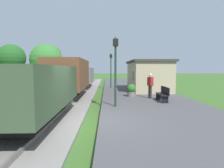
{
  "coord_description": "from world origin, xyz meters",
  "views": [
    {
      "loc": [
        0.5,
        -6.66,
        2.26
      ],
      "look_at": [
        0.93,
        6.95,
        1.07
      ],
      "focal_mm": 27.7,
      "sensor_mm": 36.0,
      "label": 1
    }
  ],
  "objects_px": {
    "freight_train": "(69,79)",
    "lamp_post_far": "(111,64)",
    "station_hut": "(148,75)",
    "bench_near_hut": "(163,94)",
    "potted_planter": "(131,90)",
    "lamp_post_near": "(115,59)",
    "tree_field_left": "(46,60)",
    "bench_down_platform": "(136,82)",
    "person_waiting": "(150,85)",
    "tree_trackside_far": "(12,58)",
    "tree_field_distant": "(51,56)"
  },
  "relations": [
    {
      "from": "freight_train",
      "to": "lamp_post_far",
      "type": "bearing_deg",
      "value": 57.57
    },
    {
      "from": "station_hut",
      "to": "bench_near_hut",
      "type": "distance_m",
      "value": 5.79
    },
    {
      "from": "potted_planter",
      "to": "station_hut",
      "type": "bearing_deg",
      "value": 60.62
    },
    {
      "from": "lamp_post_near",
      "to": "tree_field_left",
      "type": "height_order",
      "value": "tree_field_left"
    },
    {
      "from": "bench_down_platform",
      "to": "tree_field_left",
      "type": "height_order",
      "value": "tree_field_left"
    },
    {
      "from": "freight_train",
      "to": "bench_near_hut",
      "type": "height_order",
      "value": "freight_train"
    },
    {
      "from": "person_waiting",
      "to": "tree_trackside_far",
      "type": "relative_size",
      "value": 0.35
    },
    {
      "from": "potted_planter",
      "to": "lamp_post_near",
      "type": "relative_size",
      "value": 0.25
    },
    {
      "from": "station_hut",
      "to": "lamp_post_near",
      "type": "distance_m",
      "value": 7.99
    },
    {
      "from": "bench_near_hut",
      "to": "tree_trackside_far",
      "type": "relative_size",
      "value": 0.31
    },
    {
      "from": "station_hut",
      "to": "lamp_post_near",
      "type": "xyz_separation_m",
      "value": [
        -3.43,
        -7.12,
        1.15
      ]
    },
    {
      "from": "person_waiting",
      "to": "lamp_post_near",
      "type": "relative_size",
      "value": 0.46
    },
    {
      "from": "potted_planter",
      "to": "tree_field_left",
      "type": "bearing_deg",
      "value": 130.73
    },
    {
      "from": "lamp_post_near",
      "to": "tree_field_distant",
      "type": "distance_m",
      "value": 23.57
    },
    {
      "from": "station_hut",
      "to": "tree_field_distant",
      "type": "bearing_deg",
      "value": 133.78
    },
    {
      "from": "station_hut",
      "to": "tree_trackside_far",
      "type": "xyz_separation_m",
      "value": [
        -13.93,
        2.5,
        1.78
      ]
    },
    {
      "from": "bench_near_hut",
      "to": "tree_field_distant",
      "type": "distance_m",
      "value": 24.07
    },
    {
      "from": "freight_train",
      "to": "bench_down_platform",
      "type": "bearing_deg",
      "value": 47.17
    },
    {
      "from": "tree_trackside_far",
      "to": "person_waiting",
      "type": "bearing_deg",
      "value": -28.36
    },
    {
      "from": "bench_down_platform",
      "to": "tree_field_left",
      "type": "relative_size",
      "value": 0.27
    },
    {
      "from": "potted_planter",
      "to": "bench_near_hut",
      "type": "bearing_deg",
      "value": -48.78
    },
    {
      "from": "bench_down_platform",
      "to": "potted_planter",
      "type": "height_order",
      "value": "potted_planter"
    },
    {
      "from": "station_hut",
      "to": "potted_planter",
      "type": "xyz_separation_m",
      "value": [
        -2.11,
        -3.74,
        -0.93
      ]
    },
    {
      "from": "person_waiting",
      "to": "potted_planter",
      "type": "height_order",
      "value": "person_waiting"
    },
    {
      "from": "lamp_post_near",
      "to": "bench_near_hut",
      "type": "bearing_deg",
      "value": 25.05
    },
    {
      "from": "lamp_post_near",
      "to": "station_hut",
      "type": "bearing_deg",
      "value": 64.28
    },
    {
      "from": "tree_trackside_far",
      "to": "tree_field_left",
      "type": "xyz_separation_m",
      "value": [
        1.74,
        5.47,
        0.04
      ]
    },
    {
      "from": "bench_down_platform",
      "to": "lamp_post_near",
      "type": "height_order",
      "value": "lamp_post_near"
    },
    {
      "from": "tree_field_left",
      "to": "station_hut",
      "type": "bearing_deg",
      "value": -33.18
    },
    {
      "from": "bench_down_platform",
      "to": "lamp_post_near",
      "type": "distance_m",
      "value": 11.73
    },
    {
      "from": "bench_near_hut",
      "to": "potted_planter",
      "type": "distance_m",
      "value": 2.61
    },
    {
      "from": "station_hut",
      "to": "potted_planter",
      "type": "relative_size",
      "value": 6.33
    },
    {
      "from": "potted_planter",
      "to": "tree_field_distant",
      "type": "xyz_separation_m",
      "value": [
        -11.41,
        17.85,
        3.81
      ]
    },
    {
      "from": "station_hut",
      "to": "person_waiting",
      "type": "bearing_deg",
      "value": -101.31
    },
    {
      "from": "bench_down_platform",
      "to": "person_waiting",
      "type": "distance_m",
      "value": 8.58
    },
    {
      "from": "freight_train",
      "to": "potted_planter",
      "type": "bearing_deg",
      "value": -10.16
    },
    {
      "from": "bench_down_platform",
      "to": "potted_planter",
      "type": "xyz_separation_m",
      "value": [
        -1.72,
        -7.76,
        0.0
      ]
    },
    {
      "from": "freight_train",
      "to": "potted_planter",
      "type": "distance_m",
      "value": 4.83
    },
    {
      "from": "potted_planter",
      "to": "tree_trackside_far",
      "type": "relative_size",
      "value": 0.19
    },
    {
      "from": "freight_train",
      "to": "tree_field_left",
      "type": "distance_m",
      "value": 12.29
    },
    {
      "from": "lamp_post_near",
      "to": "tree_field_distant",
      "type": "bearing_deg",
      "value": 115.42
    },
    {
      "from": "tree_field_distant",
      "to": "potted_planter",
      "type": "bearing_deg",
      "value": -57.4
    },
    {
      "from": "bench_near_hut",
      "to": "tree_field_distant",
      "type": "bearing_deg",
      "value": 123.54
    },
    {
      "from": "bench_down_platform",
      "to": "bench_near_hut",
      "type": "bearing_deg",
      "value": -90.0
    },
    {
      "from": "bench_near_hut",
      "to": "tree_trackside_far",
      "type": "bearing_deg",
      "value": 148.81
    },
    {
      "from": "freight_train",
      "to": "person_waiting",
      "type": "bearing_deg",
      "value": -15.49
    },
    {
      "from": "tree_field_distant",
      "to": "station_hut",
      "type": "bearing_deg",
      "value": -46.22
    },
    {
      "from": "lamp_post_far",
      "to": "tree_field_distant",
      "type": "bearing_deg",
      "value": 130.75
    },
    {
      "from": "person_waiting",
      "to": "lamp_post_near",
      "type": "distance_m",
      "value": 3.96
    },
    {
      "from": "station_hut",
      "to": "bench_near_hut",
      "type": "bearing_deg",
      "value": -93.9
    }
  ]
}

